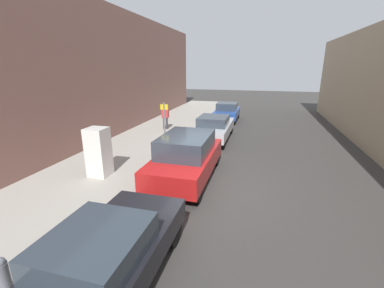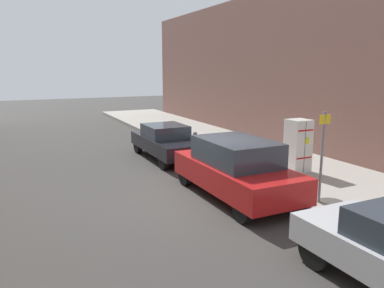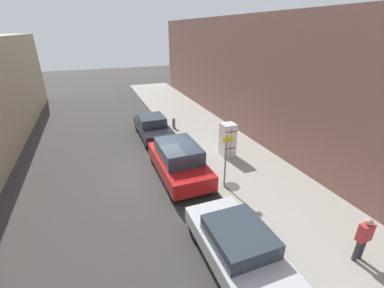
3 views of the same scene
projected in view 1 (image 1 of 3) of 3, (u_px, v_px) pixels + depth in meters
ground_plane at (203, 187)px, 9.25m from camera, size 80.00×80.00×0.00m
sidewalk_slab at (102, 172)px, 10.26m from camera, size 4.63×44.00×0.18m
building_facade_near at (16, 78)px, 10.07m from camera, size 2.27×39.60×7.43m
discarded_refrigerator at (98, 152)px, 9.54m from camera, size 0.73×0.71×1.84m
manhole_cover at (161, 154)px, 12.14m from camera, size 0.70×0.70×0.02m
street_sign_post at (165, 127)px, 11.52m from camera, size 0.36×0.07×2.46m
fire_hydrant at (3, 275)px, 4.60m from camera, size 0.22×0.22×0.75m
pedestrian_walking_far at (165, 116)px, 16.78m from camera, size 0.45×0.22×1.54m
parked_sedan_dark at (104, 259)px, 4.74m from camera, size 1.81×4.39×1.41m
parked_suv_red at (186, 157)px, 9.69m from camera, size 1.96×4.53×1.73m
parked_sedan_silver at (214, 127)px, 15.01m from camera, size 1.85×4.61×1.42m
parked_hatchback_blue at (227, 112)px, 20.25m from camera, size 1.72×3.80×1.45m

